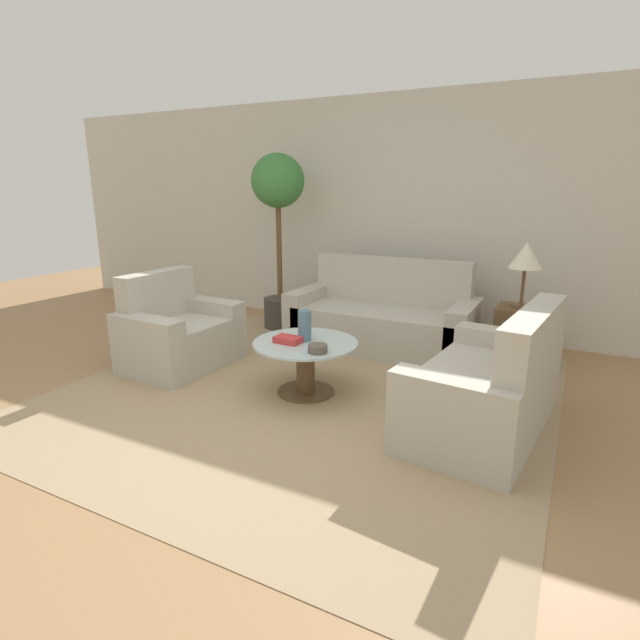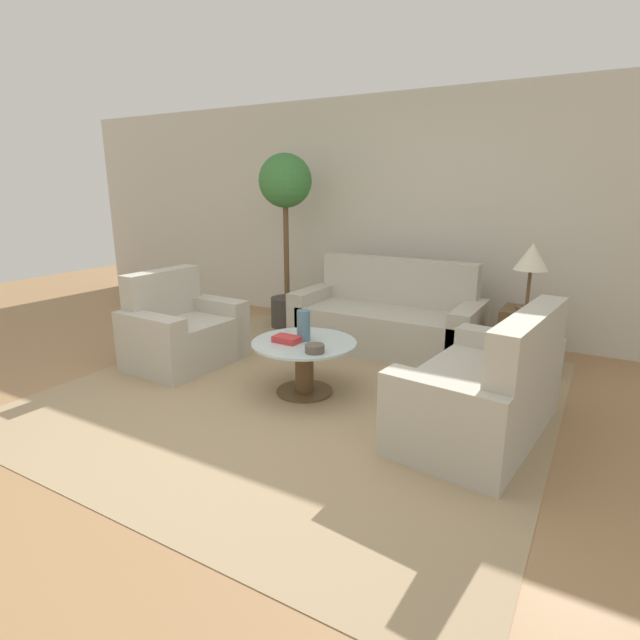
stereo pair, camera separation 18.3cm
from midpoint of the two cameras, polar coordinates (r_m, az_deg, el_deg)
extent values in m
plane|color=#9E754C|center=(3.50, -7.84, -12.64)|extent=(14.00, 14.00, 0.00)
cube|color=beige|center=(5.81, 10.77, 11.67)|extent=(10.00, 0.06, 2.60)
cube|color=tan|center=(4.09, -0.48, -8.22)|extent=(3.71, 3.69, 0.01)
cube|color=#B2AD9E|center=(5.11, 8.41, -1.08)|extent=(1.66, 0.80, 0.42)
cube|color=#B2AD9E|center=(5.33, 9.75, 2.17)|extent=(1.66, 0.18, 0.90)
cube|color=#B2AD9E|center=(5.44, 0.29, 0.80)|extent=(0.20, 0.80, 0.56)
cube|color=#B2AD9E|center=(4.86, 17.56, -1.67)|extent=(0.20, 0.80, 0.56)
cube|color=#B2AD9E|center=(4.80, -14.00, -2.44)|extent=(0.77, 0.82, 0.42)
cube|color=#B2AD9E|center=(4.94, -16.38, 0.53)|extent=(0.21, 0.80, 0.86)
cube|color=#B2AD9E|center=(4.53, -17.64, -2.88)|extent=(0.74, 0.23, 0.56)
cube|color=#B2AD9E|center=(5.05, -10.83, -0.62)|extent=(0.74, 0.23, 0.56)
cube|color=#B2AD9E|center=(3.59, 18.93, -8.91)|extent=(0.88, 1.26, 0.42)
cube|color=#B2AD9E|center=(3.44, 23.84, -6.35)|extent=(0.31, 1.19, 0.88)
cube|color=#B2AD9E|center=(4.09, 21.60, -5.17)|extent=(0.77, 0.28, 0.56)
cube|color=#B2AD9E|center=(3.05, 15.50, -11.65)|extent=(0.77, 0.28, 0.56)
cylinder|color=brown|center=(4.08, -0.48, -8.14)|extent=(0.46, 0.46, 0.02)
cylinder|color=brown|center=(4.01, -0.48, -5.56)|extent=(0.15, 0.15, 0.41)
cylinder|color=#B2C6C6|center=(3.94, -0.49, -2.62)|extent=(0.83, 0.83, 0.02)
cube|color=brown|center=(4.88, 23.17, -2.09)|extent=(0.40, 0.40, 0.56)
cylinder|color=brown|center=(4.81, 23.53, 1.26)|extent=(0.18, 0.18, 0.02)
cylinder|color=brown|center=(4.77, 23.75, 3.32)|extent=(0.03, 0.03, 0.33)
cone|color=beige|center=(4.73, 24.11, 6.63)|extent=(0.29, 0.29, 0.23)
cylinder|color=#3D3833|center=(5.90, -2.86, 0.91)|extent=(0.38, 0.38, 0.35)
cylinder|color=brown|center=(5.77, -2.96, 8.22)|extent=(0.06, 0.06, 1.16)
sphere|color=#387538|center=(5.72, -3.06, 15.62)|extent=(0.59, 0.59, 0.59)
cylinder|color=slate|center=(3.93, -0.55, -0.64)|extent=(0.11, 0.11, 0.25)
cylinder|color=brown|center=(3.68, 0.82, -3.28)|extent=(0.15, 0.15, 0.06)
cube|color=#BC3333|center=(3.92, -2.48, -2.21)|extent=(0.21, 0.14, 0.05)
camera|label=1|loc=(0.09, -88.72, 0.34)|focal=28.00mm
camera|label=2|loc=(0.09, 91.28, -0.34)|focal=28.00mm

